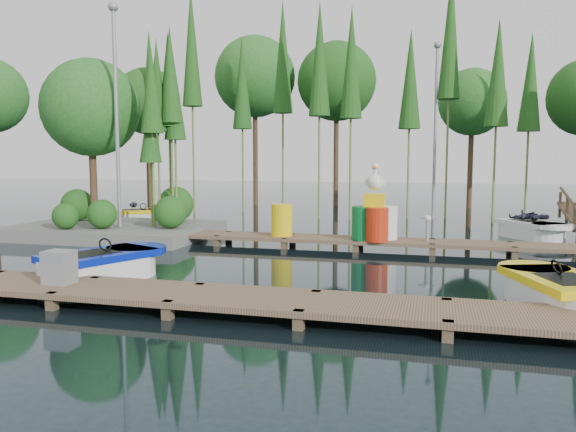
% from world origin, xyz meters
% --- Properties ---
extents(ground_plane, '(90.00, 90.00, 0.00)m').
position_xyz_m(ground_plane, '(0.00, 0.00, 0.00)').
color(ground_plane, '#1B2C32').
extents(near_dock, '(18.00, 1.50, 0.50)m').
position_xyz_m(near_dock, '(0.00, -4.50, 0.23)').
color(near_dock, brown).
rests_on(near_dock, ground).
extents(far_dock, '(15.00, 1.20, 0.50)m').
position_xyz_m(far_dock, '(1.00, 2.50, 0.23)').
color(far_dock, brown).
rests_on(far_dock, ground).
extents(island, '(6.20, 4.20, 6.75)m').
position_xyz_m(island, '(-6.30, 3.29, 3.18)').
color(island, slate).
rests_on(island, ground).
extents(tree_screen, '(34.42, 18.53, 10.31)m').
position_xyz_m(tree_screen, '(-2.04, 10.60, 6.12)').
color(tree_screen, '#4B3420').
rests_on(tree_screen, ground).
extents(lamp_island, '(0.30, 0.30, 7.25)m').
position_xyz_m(lamp_island, '(-5.50, 2.50, 4.26)').
color(lamp_island, gray).
rests_on(lamp_island, ground).
extents(lamp_rear, '(0.30, 0.30, 7.25)m').
position_xyz_m(lamp_rear, '(4.00, 11.00, 4.26)').
color(lamp_rear, gray).
rests_on(lamp_rear, ground).
extents(boat_blue, '(2.35, 3.15, 0.97)m').
position_xyz_m(boat_blue, '(-2.66, -2.86, 0.28)').
color(boat_blue, white).
rests_on(boat_blue, ground).
extents(boat_yellow_near, '(2.07, 3.00, 0.92)m').
position_xyz_m(boat_yellow_near, '(6.15, -2.88, 0.27)').
color(boat_yellow_near, white).
rests_on(boat_yellow_near, ground).
extents(boat_yellow_far, '(2.77, 2.29, 1.27)m').
position_xyz_m(boat_yellow_far, '(-7.10, 6.61, 0.27)').
color(boat_yellow_far, white).
rests_on(boat_yellow_far, ground).
extents(boat_white_far, '(2.48, 2.83, 1.24)m').
position_xyz_m(boat_white_far, '(7.08, 5.99, 0.28)').
color(boat_white_far, white).
rests_on(boat_white_far, ground).
extents(utility_cabinet, '(0.49, 0.41, 0.60)m').
position_xyz_m(utility_cabinet, '(-2.45, -4.50, 0.60)').
color(utility_cabinet, gray).
rests_on(utility_cabinet, near_dock).
extents(yellow_barrel, '(0.62, 0.62, 0.93)m').
position_xyz_m(yellow_barrel, '(-0.21, 2.50, 0.76)').
color(yellow_barrel, yellow).
rests_on(yellow_barrel, far_dock).
extents(drum_cluster, '(1.23, 1.13, 2.12)m').
position_xyz_m(drum_cluster, '(2.50, 2.34, 0.92)').
color(drum_cluster, '#0B672B').
rests_on(drum_cluster, far_dock).
extents(seagull_post, '(0.45, 0.24, 0.72)m').
position_xyz_m(seagull_post, '(3.89, 2.50, 0.78)').
color(seagull_post, gray).
rests_on(seagull_post, far_dock).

